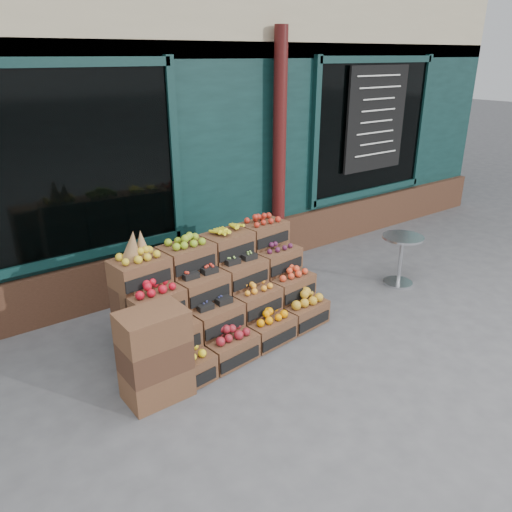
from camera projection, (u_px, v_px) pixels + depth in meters
ground at (311, 347)px, 5.24m from camera, size 60.00×60.00×0.00m
shop_facade at (105, 84)px, 8.14m from camera, size 12.00×6.24×4.80m
crate_display at (222, 300)px, 5.33m from camera, size 2.25×1.26×1.35m
spare_crates at (155, 355)px, 4.33m from camera, size 0.57×0.40×0.85m
bistro_table at (401, 254)px, 6.53m from camera, size 0.53×0.53×0.67m
shopkeeper at (56, 224)px, 5.90m from camera, size 0.73×0.48×1.97m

